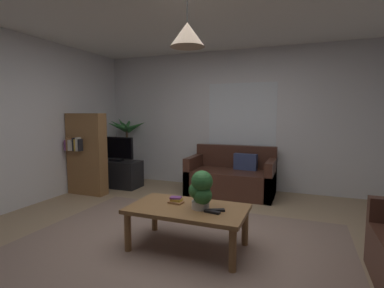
{
  "coord_description": "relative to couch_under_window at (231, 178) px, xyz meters",
  "views": [
    {
      "loc": [
        1.19,
        -2.76,
        1.4
      ],
      "look_at": [
        0.0,
        0.3,
        1.05
      ],
      "focal_mm": 27.07,
      "sensor_mm": 36.0,
      "label": 1
    }
  ],
  "objects": [
    {
      "name": "tv",
      "position": [
        -2.16,
        -0.31,
        0.46
      ],
      "size": [
        0.72,
        0.16,
        0.46
      ],
      "color": "black",
      "rests_on": "tv_stand"
    },
    {
      "name": "remote_on_table_1",
      "position": [
        0.38,
        -2.19,
        0.17
      ],
      "size": [
        0.17,
        0.12,
        0.02
      ],
      "primitive_type": "cube",
      "rotation": [
        0.0,
        0.0,
        5.17
      ],
      "color": "black",
      "rests_on": "coffee_table"
    },
    {
      "name": "book_on_table_2",
      "position": [
        -0.11,
        -2.08,
        0.22
      ],
      "size": [
        0.13,
        0.1,
        0.02
      ],
      "primitive_type": "cube",
      "rotation": [
        0.0,
        0.0,
        0.17
      ],
      "color": "#72387F",
      "rests_on": "coffee_table"
    },
    {
      "name": "wall_back",
      "position": [
        -0.04,
        0.49,
        1.0
      ],
      "size": [
        5.46,
        0.06,
        2.55
      ],
      "primitive_type": "cube",
      "color": "silver",
      "rests_on": "ground"
    },
    {
      "name": "couch_under_window",
      "position": [
        0.0,
        0.0,
        0.0
      ],
      "size": [
        1.46,
        0.8,
        0.82
      ],
      "color": "#47281E",
      "rests_on": "ground"
    },
    {
      "name": "wall_left",
      "position": [
        -2.74,
        -2.08,
        1.0
      ],
      "size": [
        0.06,
        5.1,
        2.55
      ],
      "primitive_type": "cube",
      "color": "silver",
      "rests_on": "ground"
    },
    {
      "name": "coffee_table",
      "position": [
        0.06,
        -2.17,
        0.1
      ],
      "size": [
        1.2,
        0.68,
        0.44
      ],
      "color": "olive",
      "rests_on": "ground"
    },
    {
      "name": "floor",
      "position": [
        -0.04,
        -2.08,
        -0.29
      ],
      "size": [
        5.34,
        5.1,
        0.02
      ],
      "primitive_type": "cube",
      "color": "#9E8466",
      "rests_on": "ground"
    },
    {
      "name": "bookshelf_corner",
      "position": [
        -2.34,
        -0.9,
        0.43
      ],
      "size": [
        0.7,
        0.31,
        1.4
      ],
      "color": "olive",
      "rests_on": "ground"
    },
    {
      "name": "potted_palm_corner",
      "position": [
        -2.28,
        0.23,
        0.39
      ],
      "size": [
        0.85,
        1.0,
        1.41
      ],
      "color": "#4C4C51",
      "rests_on": "ground"
    },
    {
      "name": "tv_stand",
      "position": [
        -2.16,
        -0.29,
        -0.03
      ],
      "size": [
        0.9,
        0.44,
        0.5
      ],
      "primitive_type": "cube",
      "color": "black",
      "rests_on": "ground"
    },
    {
      "name": "potted_plant_on_table",
      "position": [
        0.21,
        -2.19,
        0.36
      ],
      "size": [
        0.24,
        0.22,
        0.39
      ],
      "color": "beige",
      "rests_on": "coffee_table"
    },
    {
      "name": "book_on_table_1",
      "position": [
        -0.1,
        -2.09,
        0.2
      ],
      "size": [
        0.12,
        0.09,
        0.03
      ],
      "primitive_type": "cube",
      "rotation": [
        0.0,
        0.0,
        -0.04
      ],
      "color": "gold",
      "rests_on": "coffee_table"
    },
    {
      "name": "window_pane",
      "position": [
        0.06,
        0.46,
        1.11
      ],
      "size": [
        1.25,
        0.01,
        1.13
      ],
      "primitive_type": "cube",
      "color": "white"
    },
    {
      "name": "rug",
      "position": [
        -0.04,
        -2.28,
        -0.27
      ],
      "size": [
        3.47,
        2.8,
        0.01
      ],
      "primitive_type": "cube",
      "color": "gray",
      "rests_on": "ground"
    },
    {
      "name": "book_on_table_0",
      "position": [
        -0.1,
        -2.1,
        0.17
      ],
      "size": [
        0.16,
        0.12,
        0.02
      ],
      "primitive_type": "cube",
      "rotation": [
        0.0,
        0.0,
        -0.12
      ],
      "color": "#99663F",
      "rests_on": "coffee_table"
    },
    {
      "name": "pendant_lamp",
      "position": [
        0.06,
        -2.17,
        1.88
      ],
      "size": [
        0.34,
        0.34,
        0.51
      ],
      "color": "black"
    },
    {
      "name": "remote_on_table_0",
      "position": [
        0.35,
        -2.25,
        0.17
      ],
      "size": [
        0.17,
        0.08,
        0.02
      ],
      "primitive_type": "cube",
      "rotation": [
        0.0,
        0.0,
        4.54
      ],
      "color": "black",
      "rests_on": "coffee_table"
    }
  ]
}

